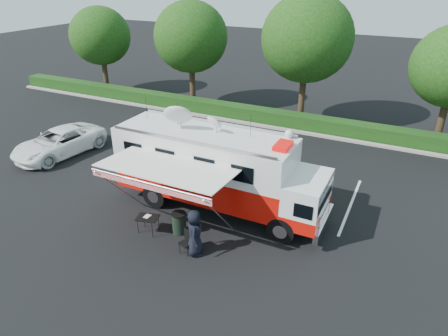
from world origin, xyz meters
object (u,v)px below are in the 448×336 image
Objects in this scene: command_truck at (217,170)px; folding_table at (148,218)px; trash_bin at (179,223)px; white_suv at (61,154)px.

folding_table is at bearing -120.08° from command_truck.
command_truck is 2.95m from trash_bin.
trash_bin reaches higher than white_suv.
command_truck is 9.41× the size of folding_table.
white_suv is 5.39× the size of folding_table.
folding_table is 1.34m from trash_bin.
folding_table is at bearing -153.72° from trash_bin.
trash_bin is (-0.58, -2.45, -1.54)m from command_truck.
command_truck reaches higher than trash_bin.
white_suv is at bearing 173.88° from command_truck.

